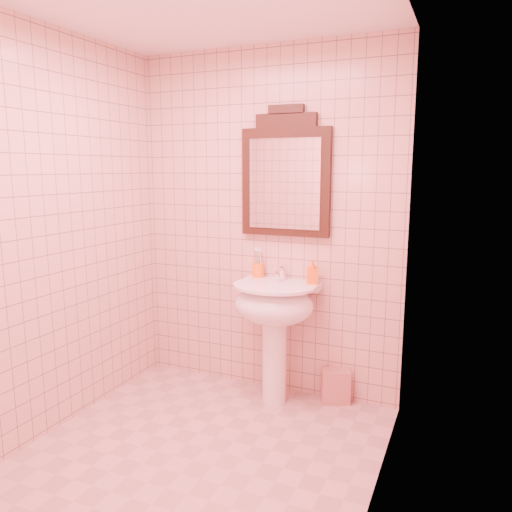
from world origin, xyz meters
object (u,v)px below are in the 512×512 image
at_px(toothbrush_cup, 258,270).
at_px(soap_dispenser, 313,272).
at_px(mirror, 286,176).
at_px(pedestal_sink, 274,313).
at_px(towel, 335,386).

relative_size(toothbrush_cup, soap_dispenser, 1.15).
distance_m(mirror, soap_dispenser, 0.69).
height_order(mirror, toothbrush_cup, mirror).
height_order(toothbrush_cup, soap_dispenser, toothbrush_cup).
bearing_deg(pedestal_sink, mirror, 90.00).
xyz_separation_m(mirror, toothbrush_cup, (-0.20, -0.03, -0.68)).
distance_m(toothbrush_cup, soap_dispenser, 0.43).
bearing_deg(soap_dispenser, towel, -4.27).
relative_size(toothbrush_cup, towel, 0.81).
relative_size(soap_dispenser, towel, 0.70).
bearing_deg(mirror, towel, -4.55).
bearing_deg(pedestal_sink, soap_dispenser, 29.26).
bearing_deg(soap_dispenser, toothbrush_cup, 157.26).
bearing_deg(mirror, toothbrush_cup, -172.63).
xyz_separation_m(pedestal_sink, soap_dispenser, (0.23, 0.13, 0.29)).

